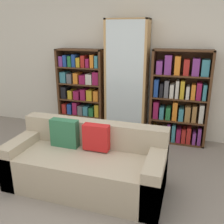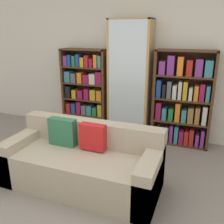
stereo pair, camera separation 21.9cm
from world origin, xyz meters
name	(u,v)px [view 2 (the right image)]	position (x,y,z in m)	size (l,w,h in m)	color
ground_plane	(63,218)	(0.00, 0.00, 0.00)	(16.00, 16.00, 0.00)	gray
wall_back	(134,61)	(0.00, 2.52, 1.35)	(7.09, 0.06, 2.70)	silver
couch	(83,164)	(-0.09, 0.63, 0.29)	(1.91, 0.81, 0.81)	tan
bookshelf_left	(86,92)	(-0.88, 2.32, 0.76)	(0.88, 0.32, 1.56)	#4C2D19
display_cabinet	(130,82)	(-0.01, 2.30, 1.02)	(0.72, 0.36, 2.06)	tan
bookshelf_right	(182,101)	(0.90, 2.32, 0.76)	(0.95, 0.32, 1.59)	#4C2D19
wine_bottle	(157,150)	(0.65, 1.60, 0.16)	(0.08, 0.08, 0.38)	#143819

